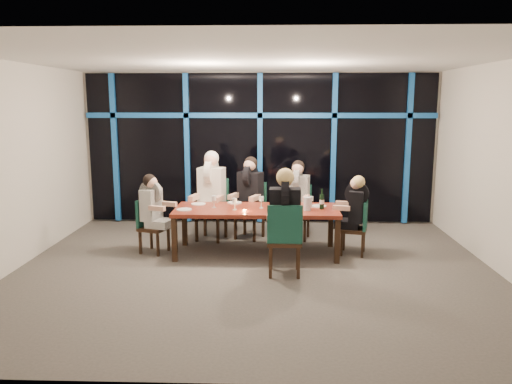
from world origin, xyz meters
TOP-DOWN VIEW (x-y plane):
  - room at (0.00, 0.00)m, footprint 7.04×7.00m
  - window_wall at (0.01, 2.93)m, footprint 6.86×0.43m
  - dining_table at (0.00, 0.80)m, footprint 2.60×1.00m
  - chair_far_left at (-0.81, 1.70)m, footprint 0.61×0.61m
  - chair_far_mid at (-0.12, 1.80)m, footprint 0.61×0.61m
  - chair_far_right at (0.71, 1.79)m, footprint 0.54×0.54m
  - chair_end_left at (-1.73, 0.83)m, footprint 0.52×0.52m
  - chair_end_right at (1.63, 0.81)m, footprint 0.49×0.49m
  - chair_near_mid at (0.43, -0.24)m, footprint 0.49×0.49m
  - diner_far_left at (-0.83, 1.62)m, footprint 0.61×0.72m
  - diner_far_mid at (-0.15, 1.72)m, footprint 0.63×0.69m
  - diner_far_right at (0.69, 1.71)m, footprint 0.54×0.64m
  - diner_end_left at (-1.66, 0.81)m, footprint 0.60×0.52m
  - diner_end_right at (1.56, 0.83)m, footprint 0.59×0.50m
  - diner_near_mid at (0.43, -0.15)m, footprint 0.52×0.65m
  - plate_far_left at (-0.97, 1.07)m, footprint 0.24×0.24m
  - plate_far_mid at (-0.38, 1.20)m, footprint 0.24×0.24m
  - plate_far_right at (0.56, 1.17)m, footprint 0.24×0.24m
  - plate_end_left at (-1.13, 0.63)m, footprint 0.24×0.24m
  - plate_end_right at (1.01, 0.97)m, footprint 0.24×0.24m
  - plate_near_mid at (0.44, 0.41)m, footprint 0.24×0.24m
  - wine_bottle at (1.04, 0.78)m, footprint 0.07×0.07m
  - water_pitcher at (0.80, 0.67)m, footprint 0.13×0.11m
  - tea_light at (-0.18, 0.56)m, footprint 0.05×0.05m
  - wine_glass_a at (-0.34, 0.67)m, footprint 0.07×0.07m
  - wine_glass_b at (0.08, 0.82)m, footprint 0.07×0.07m
  - wine_glass_c at (0.47, 0.78)m, footprint 0.08×0.08m
  - wine_glass_d at (-0.68, 0.83)m, footprint 0.08×0.08m
  - wine_glass_e at (0.88, 0.90)m, footprint 0.07×0.07m

SIDE VIEW (x-z plane):
  - chair_end_right at x=1.63m, z-range 0.05..0.92m
  - chair_end_left at x=-1.73m, z-range 0.05..0.93m
  - chair_far_right at x=0.71m, z-range 0.06..1.02m
  - chair_far_mid at x=-0.12m, z-range 0.06..1.06m
  - chair_near_mid at x=0.43m, z-range 0.06..1.10m
  - chair_far_left at x=-0.81m, z-range 0.06..1.14m
  - dining_table at x=0.00m, z-range 0.31..1.06m
  - plate_far_left at x=-0.97m, z-range 0.75..0.76m
  - plate_far_mid at x=-0.38m, z-range 0.75..0.76m
  - plate_far_right at x=0.56m, z-range 0.75..0.76m
  - plate_end_left at x=-1.13m, z-range 0.75..0.76m
  - plate_end_right at x=1.01m, z-range 0.75..0.76m
  - plate_near_mid at x=0.44m, z-range 0.75..0.76m
  - tea_light at x=-0.18m, z-range 0.75..0.78m
  - diner_end_right at x=1.56m, z-range 0.41..1.26m
  - diner_end_left at x=-1.66m, z-range 0.41..1.27m
  - water_pitcher at x=0.80m, z-range 0.75..0.96m
  - wine_bottle at x=1.04m, z-range 0.71..1.04m
  - wine_glass_e at x=0.88m, z-range 0.79..0.97m
  - wine_glass_a at x=-0.34m, z-range 0.79..0.98m
  - wine_glass_b at x=0.08m, z-range 0.79..0.98m
  - wine_glass_d at x=-0.68m, z-range 0.79..0.99m
  - wine_glass_c at x=0.47m, z-range 0.80..0.99m
  - diner_far_right at x=0.69m, z-range 0.45..1.38m
  - diner_far_mid at x=-0.15m, z-range 0.47..1.45m
  - diner_near_mid at x=0.43m, z-range 0.49..1.50m
  - diner_far_left at x=-0.83m, z-range 0.50..1.55m
  - window_wall at x=0.01m, z-range 0.08..3.02m
  - room at x=0.00m, z-range 0.51..3.53m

